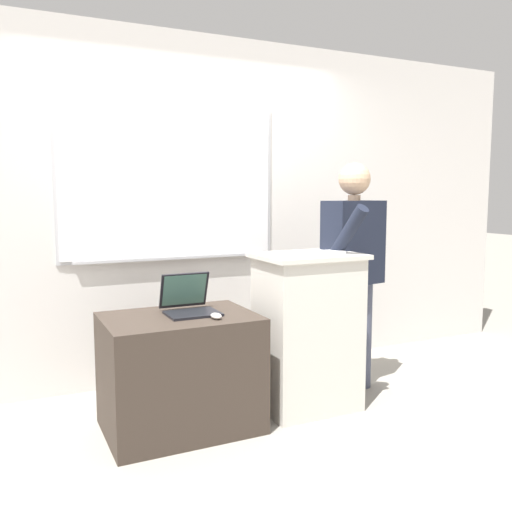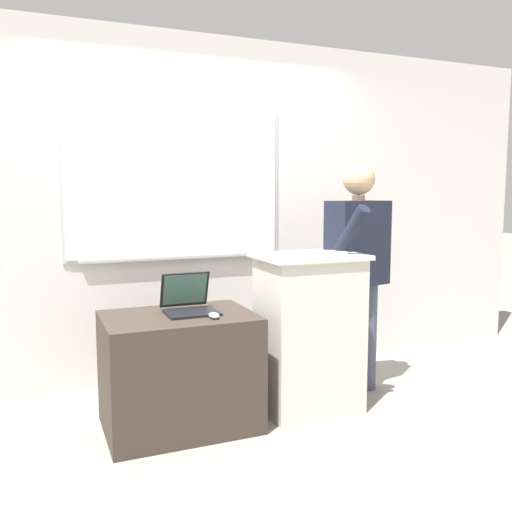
# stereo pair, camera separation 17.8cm
# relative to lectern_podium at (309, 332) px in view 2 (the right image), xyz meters

# --- Properties ---
(ground_plane) EXTENTS (30.00, 30.00, 0.00)m
(ground_plane) POSITION_rel_lectern_podium_xyz_m (-0.50, -0.38, -0.53)
(ground_plane) COLOR gray
(back_wall) EXTENTS (6.40, 0.17, 2.65)m
(back_wall) POSITION_rel_lectern_podium_xyz_m (-0.51, 0.99, 0.80)
(back_wall) COLOR silver
(back_wall) RESTS_ON ground_plane
(lectern_podium) EXTENTS (0.68, 0.51, 1.05)m
(lectern_podium) POSITION_rel_lectern_podium_xyz_m (0.00, 0.00, 0.00)
(lectern_podium) COLOR beige
(lectern_podium) RESTS_ON ground_plane
(side_desk) EXTENTS (0.91, 0.65, 0.71)m
(side_desk) POSITION_rel_lectern_podium_xyz_m (-0.88, 0.05, -0.17)
(side_desk) COLOR #382D26
(side_desk) RESTS_ON ground_plane
(person_presenter) EXTENTS (0.61, 0.58, 1.67)m
(person_presenter) POSITION_rel_lectern_podium_xyz_m (0.46, 0.13, 0.44)
(person_presenter) COLOR #474C60
(person_presenter) RESTS_ON ground_plane
(laptop) EXTENTS (0.32, 0.33, 0.24)m
(laptop) POSITION_rel_lectern_podium_xyz_m (-0.79, 0.12, 0.25)
(laptop) COLOR black
(laptop) RESTS_ON side_desk
(wireless_keyboard) EXTENTS (0.45, 0.13, 0.02)m
(wireless_keyboard) POSITION_rel_lectern_podium_xyz_m (-0.01, -0.06, 0.53)
(wireless_keyboard) COLOR silver
(wireless_keyboard) RESTS_ON lectern_podium
(computer_mouse_by_laptop) EXTENTS (0.06, 0.10, 0.03)m
(computer_mouse_by_laptop) POSITION_rel_lectern_podium_xyz_m (-0.70, -0.12, 0.20)
(computer_mouse_by_laptop) COLOR silver
(computer_mouse_by_laptop) RESTS_ON side_desk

